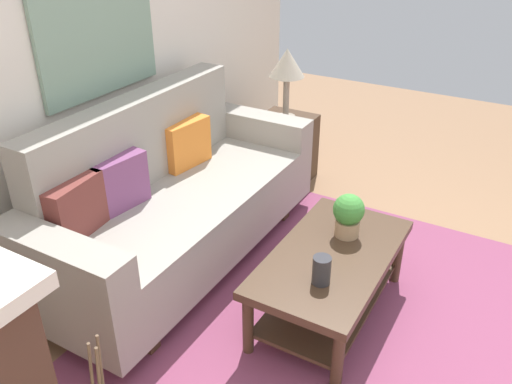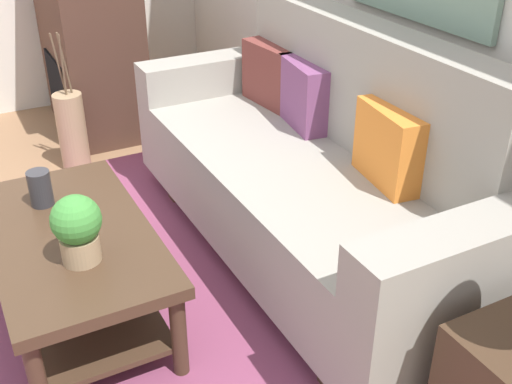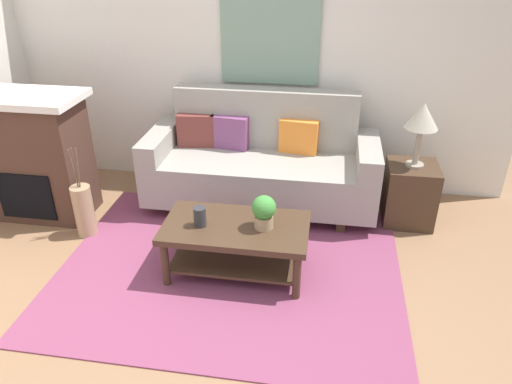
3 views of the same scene
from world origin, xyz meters
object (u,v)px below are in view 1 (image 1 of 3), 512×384
throw_pillow_orange (187,143)px  framed_painting (98,28)px  coffee_table (331,270)px  table_lamp (287,66)px  throw_pillow_plum (119,183)px  tabletop_vase (322,270)px  couch (174,201)px  potted_plant_tabletop (348,214)px  throw_pillow_maroon (76,208)px  side_table (285,149)px

throw_pillow_orange → framed_painting: size_ratio=0.39×
coffee_table → table_lamp: size_ratio=1.93×
throw_pillow_plum → tabletop_vase: bearing=-88.3°
couch → tabletop_vase: (-0.29, -1.16, 0.08)m
couch → framed_painting: 1.14m
table_lamp → framed_painting: bearing=157.5°
framed_painting → tabletop_vase: bearing=-100.3°
table_lamp → couch: bearing=175.8°
potted_plant_tabletop → framed_painting: (-0.18, 1.58, 0.90)m
coffee_table → tabletop_vase: tabletop_vase is taller
throw_pillow_maroon → throw_pillow_plum: size_ratio=1.00×
couch → throw_pillow_orange: 0.43m
potted_plant_tabletop → table_lamp: table_lamp is taller
throw_pillow_plum → table_lamp: table_lamp is taller
throw_pillow_plum → framed_painting: size_ratio=0.39×
tabletop_vase → side_table: 1.99m
throw_pillow_maroon → coffee_table: 1.44m
throw_pillow_orange → tabletop_vase: bearing=-116.1°
throw_pillow_orange → side_table: (1.04, -0.23, -0.40)m
throw_pillow_orange → tabletop_vase: size_ratio=2.36×
couch → framed_painting: bearing=90.0°
throw_pillow_plum → table_lamp: bearing=-7.6°
framed_painting → table_lamp: bearing=-22.5°
couch → tabletop_vase: couch is taller
throw_pillow_maroon → potted_plant_tabletop: throw_pillow_maroon is taller
couch → throw_pillow_orange: (0.33, 0.13, 0.25)m
throw_pillow_plum → side_table: (1.71, -0.23, -0.40)m
coffee_table → table_lamp: table_lamp is taller
coffee_table → throw_pillow_plum: bearing=103.6°
tabletop_vase → potted_plant_tabletop: 0.48m
coffee_table → table_lamp: (1.41, 1.01, 0.68)m
throw_pillow_maroon → tabletop_vase: bearing=-73.9°
couch → potted_plant_tabletop: size_ratio=8.20×
tabletop_vase → framed_painting: framed_painting is taller
framed_painting → coffee_table: bearing=-91.2°
couch → throw_pillow_plum: couch is taller
tabletop_vase → side_table: size_ratio=0.27×
throw_pillow_maroon → throw_pillow_plum: same height
throw_pillow_plum → potted_plant_tabletop: size_ratio=1.37×
throw_pillow_plum → potted_plant_tabletop: bearing=-67.5°
throw_pillow_plum → coffee_table: 1.32m
throw_pillow_maroon → table_lamp: 2.08m
table_lamp → tabletop_vase: bearing=-147.7°
throw_pillow_orange → coffee_table: (-0.37, -1.24, -0.37)m
coffee_table → potted_plant_tabletop: size_ratio=4.20×
potted_plant_tabletop → side_table: 1.59m
tabletop_vase → throw_pillow_orange: bearing=63.9°
coffee_table → throw_pillow_orange: bearing=73.5°
coffee_table → table_lamp: bearing=35.6°
throw_pillow_plum → side_table: size_ratio=0.64×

